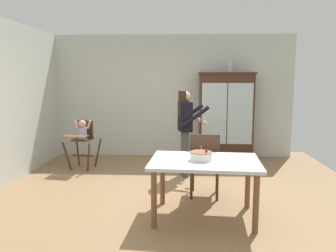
% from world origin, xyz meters
% --- Properties ---
extents(ground_plane, '(6.24, 6.24, 0.00)m').
position_xyz_m(ground_plane, '(0.00, 0.00, 0.00)').
color(ground_plane, '#93704C').
extents(wall_back, '(5.32, 0.06, 2.70)m').
position_xyz_m(wall_back, '(0.00, 2.63, 1.35)').
color(wall_back, silver).
rests_on(wall_back, ground_plane).
extents(china_cabinet, '(1.20, 0.48, 1.88)m').
position_xyz_m(china_cabinet, '(1.17, 2.37, 0.94)').
color(china_cabinet, '#422819').
rests_on(china_cabinet, ground_plane).
extents(ceramic_vase, '(0.13, 0.13, 0.27)m').
position_xyz_m(ceramic_vase, '(1.24, 2.37, 1.99)').
color(ceramic_vase, '#B2B7B2').
rests_on(ceramic_vase, china_cabinet).
extents(high_chair_with_toddler, '(0.66, 0.75, 0.95)m').
position_xyz_m(high_chair_with_toddler, '(-1.70, 1.43, 0.65)').
color(high_chair_with_toddler, '#422819').
rests_on(high_chair_with_toddler, ground_plane).
extents(adult_person, '(0.58, 0.56, 1.53)m').
position_xyz_m(adult_person, '(0.29, 1.00, 0.97)').
color(adult_person, '#47474C').
rests_on(adult_person, ground_plane).
extents(dining_table, '(1.40, 1.03, 0.74)m').
position_xyz_m(dining_table, '(0.53, -0.80, 0.64)').
color(dining_table, silver).
rests_on(dining_table, ground_plane).
extents(birthday_cake, '(0.28, 0.28, 0.19)m').
position_xyz_m(birthday_cake, '(0.48, -0.82, 0.79)').
color(birthday_cake, white).
rests_on(birthday_cake, dining_table).
extents(dining_chair_far_side, '(0.48, 0.48, 0.96)m').
position_xyz_m(dining_chair_far_side, '(0.57, -0.11, 0.56)').
color(dining_chair_far_side, '#422819').
rests_on(dining_chair_far_side, ground_plane).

